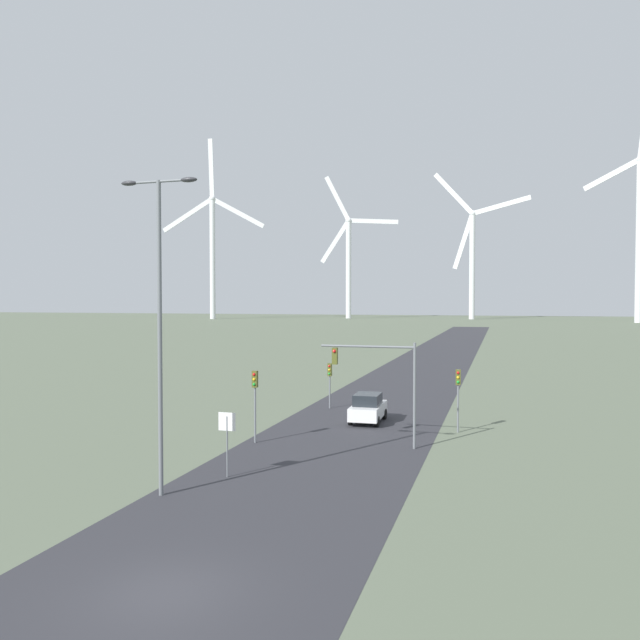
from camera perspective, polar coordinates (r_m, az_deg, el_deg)
ground_plane at (r=18.49m, az=-13.99°, el=-23.04°), size 600.00×600.00×0.00m
road_surface at (r=63.51m, az=8.55°, el=-5.18°), size 10.00×240.00×0.01m
streetlamp at (r=25.30m, az=-14.46°, el=1.42°), size 3.33×0.32×12.49m
stop_sign_near at (r=27.95m, az=-8.49°, el=-10.08°), size 0.81×0.07×2.85m
traffic_light_post_near_left at (r=34.11m, az=-5.97°, el=-6.39°), size 0.28×0.34×3.92m
traffic_light_post_near_right at (r=37.45m, az=12.52°, el=-5.94°), size 0.28×0.34×3.70m
traffic_light_post_mid_left at (r=44.66m, az=0.89°, el=-5.08°), size 0.28×0.34×3.22m
traffic_light_mast_overhead at (r=33.10m, az=5.45°, el=-4.64°), size 5.11×0.35×5.54m
car_approaching at (r=39.98m, az=4.41°, el=-8.02°), size 1.89×4.14×1.83m
wind_turbine_far_left at (r=256.29m, az=-9.81°, el=6.90°), size 41.89×7.14×72.29m
wind_turbine_left at (r=261.14m, az=2.63°, el=5.82°), size 32.30×4.50×59.42m
wind_turbine_center at (r=255.32m, az=13.74°, el=6.06°), size 37.59×8.04×59.22m
wind_turbine_right at (r=236.92m, az=27.17°, el=7.78°), size 32.65×12.31×74.30m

